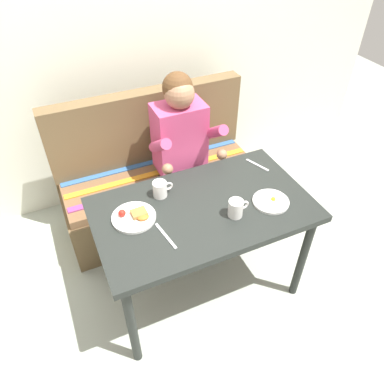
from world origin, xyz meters
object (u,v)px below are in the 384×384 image
Objects in this scene: person at (184,145)px; fork at (257,165)px; plate_breakfast at (134,217)px; plate_eggs at (271,201)px; table at (203,218)px; knife at (166,236)px; coffee_mug at (236,208)px; coffee_mug_second at (160,189)px; couch at (159,183)px.

fork is at bearing -48.64° from person.
person is 5.17× the size of plate_breakfast.
plate_eggs is at bearing -14.69° from plate_breakfast.
table is 7.06× the size of fork.
plate_breakfast is 1.38× the size of fork.
knife is (0.11, -0.19, -0.01)m from plate_breakfast.
coffee_mug reaches higher than table.
fork is at bearing 23.48° from table.
coffee_mug_second reaches higher than plate_breakfast.
coffee_mug_second is 0.59× the size of knife.
table is 0.23m from coffee_mug.
coffee_mug is (-0.23, -0.01, 0.04)m from plate_eggs.
person is at bearing 109.95° from fork.
coffee_mug is at bearing -178.61° from plate_eggs.
fork and knife have the same top height.
plate_breakfast is (-0.51, -0.52, 0.00)m from person.
coffee_mug_second reaches higher than fork.
couch reaches higher than coffee_mug.
knife is at bearing -119.60° from person.
table is at bearing -102.97° from person.
plate_eggs reaches higher than table.
knife is (-0.09, -0.30, -0.05)m from coffee_mug_second.
plate_breakfast is at bearing -118.12° from couch.
table is 0.30m from knife.
coffee_mug is 1.00× the size of coffee_mug_second.
coffee_mug_second is at bearing 160.24° from fork.
coffee_mug is at bearing -90.42° from person.
couch is 0.47m from person.
couch is at bearing 90.00° from table.
couch is (0.00, 0.76, -0.32)m from table.
couch is 1.19× the size of person.
fork is (0.12, 0.33, -0.01)m from plate_eggs.
couch is 1.04m from plate_eggs.
coffee_mug is at bearing -157.35° from fork.
couch is 1.00m from knife.
fork is at bearing 9.11° from plate_breakfast.
table is at bearing -177.93° from fork.
couch is at bearing 98.34° from coffee_mug.
couch is 0.84m from fork.
coffee_mug is (0.13, -0.89, 0.45)m from couch.
couch is 1.01m from coffee_mug.
coffee_mug reaches higher than coffee_mug_second.
table is 0.83× the size of couch.
plate_breakfast is at bearing 165.31° from plate_eggs.
person is at bearing 45.70° from plate_breakfast.
coffee_mug_second is 0.69× the size of fork.
fork is at bearing -49.70° from couch.
knife is at bearing -106.75° from couch.
plate_breakfast is 0.23m from coffee_mug_second.
coffee_mug_second is (-0.54, 0.31, 0.04)m from plate_eggs.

